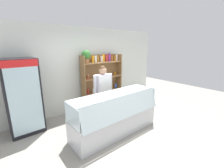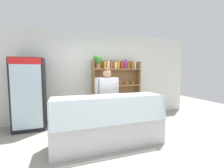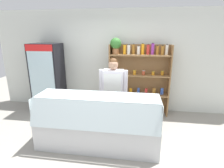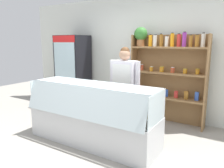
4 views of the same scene
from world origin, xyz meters
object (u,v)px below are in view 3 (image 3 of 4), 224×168
(deli_display_case, at_px, (97,131))
(shop_clerk, at_px, (113,88))
(shelving_unit, at_px, (136,72))
(drinks_fridge, at_px, (48,78))

(deli_display_case, distance_m, shop_clerk, 1.00)
(deli_display_case, relative_size, shop_clerk, 1.42)
(shelving_unit, distance_m, deli_display_case, 1.92)
(drinks_fridge, relative_size, deli_display_case, 0.82)
(shelving_unit, xyz_separation_m, shop_clerk, (-0.48, -0.84, -0.20))
(drinks_fridge, distance_m, deli_display_case, 2.30)
(shelving_unit, xyz_separation_m, deli_display_case, (-0.67, -1.59, -0.83))
(drinks_fridge, distance_m, shop_clerk, 2.01)
(drinks_fridge, height_order, shelving_unit, shelving_unit)
(shelving_unit, distance_m, shop_clerk, 0.99)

